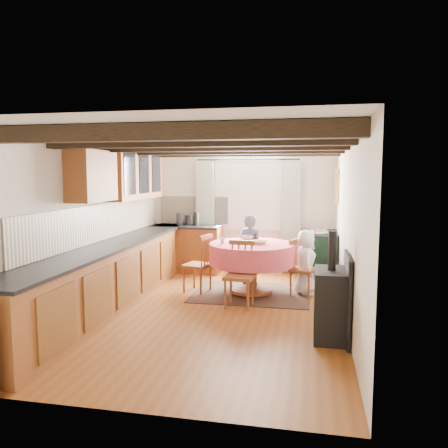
% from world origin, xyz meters
% --- Properties ---
extents(floor, '(3.60, 5.50, 0.00)m').
position_xyz_m(floor, '(0.00, 0.00, 0.00)').
color(floor, brown).
rests_on(floor, ground).
extents(ceiling, '(3.60, 5.50, 0.00)m').
position_xyz_m(ceiling, '(0.00, 0.00, 2.40)').
color(ceiling, white).
rests_on(ceiling, ground).
extents(wall_back, '(3.60, 0.00, 2.40)m').
position_xyz_m(wall_back, '(0.00, 2.75, 1.20)').
color(wall_back, silver).
rests_on(wall_back, ground).
extents(wall_front, '(3.60, 0.00, 2.40)m').
position_xyz_m(wall_front, '(0.00, -2.75, 1.20)').
color(wall_front, silver).
rests_on(wall_front, ground).
extents(wall_left, '(0.00, 5.50, 2.40)m').
position_xyz_m(wall_left, '(-1.80, 0.00, 1.20)').
color(wall_left, silver).
rests_on(wall_left, ground).
extents(wall_right, '(0.00, 5.50, 2.40)m').
position_xyz_m(wall_right, '(1.80, 0.00, 1.20)').
color(wall_right, silver).
rests_on(wall_right, ground).
extents(beam_a, '(3.60, 0.16, 0.16)m').
position_xyz_m(beam_a, '(0.00, -2.00, 2.31)').
color(beam_a, black).
rests_on(beam_a, ceiling).
extents(beam_b, '(3.60, 0.16, 0.16)m').
position_xyz_m(beam_b, '(0.00, -1.00, 2.31)').
color(beam_b, black).
rests_on(beam_b, ceiling).
extents(beam_c, '(3.60, 0.16, 0.16)m').
position_xyz_m(beam_c, '(0.00, 0.00, 2.31)').
color(beam_c, black).
rests_on(beam_c, ceiling).
extents(beam_d, '(3.60, 0.16, 0.16)m').
position_xyz_m(beam_d, '(0.00, 1.00, 2.31)').
color(beam_d, black).
rests_on(beam_d, ceiling).
extents(beam_e, '(3.60, 0.16, 0.16)m').
position_xyz_m(beam_e, '(0.00, 2.00, 2.31)').
color(beam_e, black).
rests_on(beam_e, ceiling).
extents(splash_left, '(0.02, 4.50, 0.55)m').
position_xyz_m(splash_left, '(-1.78, 0.30, 1.20)').
color(splash_left, beige).
rests_on(splash_left, wall_left).
extents(splash_back, '(1.40, 0.02, 0.55)m').
position_xyz_m(splash_back, '(-1.00, 2.73, 1.20)').
color(splash_back, beige).
rests_on(splash_back, wall_back).
extents(base_cabinet_left, '(0.60, 5.30, 0.88)m').
position_xyz_m(base_cabinet_left, '(-1.50, 0.00, 0.44)').
color(base_cabinet_left, brown).
rests_on(base_cabinet_left, floor).
extents(base_cabinet_back, '(1.30, 0.60, 0.88)m').
position_xyz_m(base_cabinet_back, '(-1.05, 2.45, 0.44)').
color(base_cabinet_back, brown).
rests_on(base_cabinet_back, floor).
extents(worktop_left, '(0.64, 5.30, 0.04)m').
position_xyz_m(worktop_left, '(-1.48, 0.00, 0.90)').
color(worktop_left, black).
rests_on(worktop_left, base_cabinet_left).
extents(worktop_back, '(1.30, 0.64, 0.04)m').
position_xyz_m(worktop_back, '(-1.05, 2.43, 0.90)').
color(worktop_back, black).
rests_on(worktop_back, base_cabinet_back).
extents(wall_cabinet_glass, '(0.34, 1.80, 0.90)m').
position_xyz_m(wall_cabinet_glass, '(-1.63, 1.20, 1.95)').
color(wall_cabinet_glass, brown).
rests_on(wall_cabinet_glass, wall_left).
extents(wall_cabinet_solid, '(0.34, 0.90, 0.70)m').
position_xyz_m(wall_cabinet_solid, '(-1.63, -0.30, 1.90)').
color(wall_cabinet_solid, brown).
rests_on(wall_cabinet_solid, wall_left).
extents(window_frame, '(1.34, 0.03, 1.54)m').
position_xyz_m(window_frame, '(0.10, 2.73, 1.60)').
color(window_frame, white).
rests_on(window_frame, wall_back).
extents(window_pane, '(1.20, 0.01, 1.40)m').
position_xyz_m(window_pane, '(0.10, 2.74, 1.60)').
color(window_pane, white).
rests_on(window_pane, wall_back).
extents(curtain_left, '(0.35, 0.10, 2.10)m').
position_xyz_m(curtain_left, '(-0.75, 2.65, 1.10)').
color(curtain_left, gray).
rests_on(curtain_left, wall_back).
extents(curtain_right, '(0.35, 0.10, 2.10)m').
position_xyz_m(curtain_right, '(0.95, 2.65, 1.10)').
color(curtain_right, gray).
rests_on(curtain_right, wall_back).
extents(curtain_rod, '(2.00, 0.03, 0.03)m').
position_xyz_m(curtain_rod, '(0.10, 2.65, 2.20)').
color(curtain_rod, black).
rests_on(curtain_rod, wall_back).
extents(wall_picture, '(0.04, 0.50, 0.60)m').
position_xyz_m(wall_picture, '(1.77, 2.30, 1.70)').
color(wall_picture, gold).
rests_on(wall_picture, wall_right).
extents(wall_plate, '(0.30, 0.02, 0.30)m').
position_xyz_m(wall_plate, '(1.05, 2.72, 1.70)').
color(wall_plate, silver).
rests_on(wall_plate, wall_back).
extents(rug, '(1.86, 1.44, 0.01)m').
position_xyz_m(rug, '(0.41, 1.02, 0.01)').
color(rug, brown).
rests_on(rug, floor).
extents(dining_table, '(1.37, 1.37, 0.82)m').
position_xyz_m(dining_table, '(0.41, 1.02, 0.41)').
color(dining_table, '#F05B8F').
rests_on(dining_table, floor).
extents(chair_near, '(0.45, 0.47, 0.96)m').
position_xyz_m(chair_near, '(0.33, 0.27, 0.48)').
color(chair_near, brown).
rests_on(chair_near, floor).
extents(chair_left, '(0.52, 0.51, 0.95)m').
position_xyz_m(chair_left, '(-0.48, 0.97, 0.48)').
color(chair_left, brown).
rests_on(chair_left, floor).
extents(chair_right, '(0.50, 0.49, 0.90)m').
position_xyz_m(chair_right, '(1.22, 1.10, 0.45)').
color(chair_right, brown).
rests_on(chair_right, floor).
extents(aga_range, '(0.64, 0.99, 0.92)m').
position_xyz_m(aga_range, '(1.47, 2.07, 0.46)').
color(aga_range, black).
rests_on(aga_range, floor).
extents(cast_iron_stove, '(0.38, 0.64, 1.28)m').
position_xyz_m(cast_iron_stove, '(1.58, -0.75, 0.64)').
color(cast_iron_stove, black).
rests_on(cast_iron_stove, floor).
extents(child_far, '(0.52, 0.43, 1.23)m').
position_xyz_m(child_far, '(0.30, 1.60, 0.62)').
color(child_far, '#425468').
rests_on(child_far, floor).
extents(child_right, '(0.40, 0.55, 1.05)m').
position_xyz_m(child_right, '(1.26, 1.17, 0.52)').
color(child_right, white).
rests_on(child_right, floor).
extents(bowl_a, '(0.31, 0.31, 0.05)m').
position_xyz_m(bowl_a, '(0.55, 0.99, 0.85)').
color(bowl_a, silver).
rests_on(bowl_a, dining_table).
extents(bowl_b, '(0.27, 0.27, 0.06)m').
position_xyz_m(bowl_b, '(0.28, 1.40, 0.86)').
color(bowl_b, silver).
rests_on(bowl_b, dining_table).
extents(cup, '(0.09, 0.09, 0.08)m').
position_xyz_m(cup, '(-0.06, 0.95, 0.86)').
color(cup, silver).
rests_on(cup, dining_table).
extents(canister_tall, '(0.14, 0.14, 0.24)m').
position_xyz_m(canister_tall, '(-1.21, 2.42, 1.04)').
color(canister_tall, '#262628').
rests_on(canister_tall, worktop_back).
extents(canister_wide, '(0.16, 0.16, 0.18)m').
position_xyz_m(canister_wide, '(-1.06, 2.56, 1.01)').
color(canister_wide, '#262628').
rests_on(canister_wide, worktop_back).
extents(canister_slim, '(0.10, 0.10, 0.27)m').
position_xyz_m(canister_slim, '(-0.87, 2.43, 1.05)').
color(canister_slim, '#262628').
rests_on(canister_slim, worktop_back).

